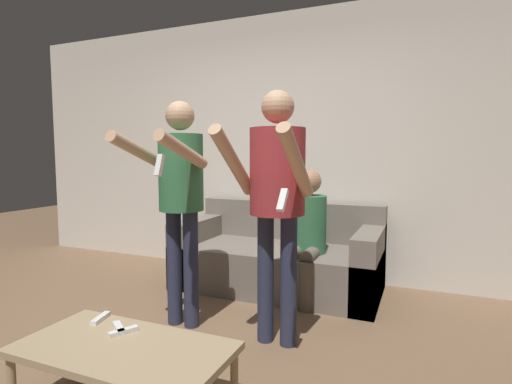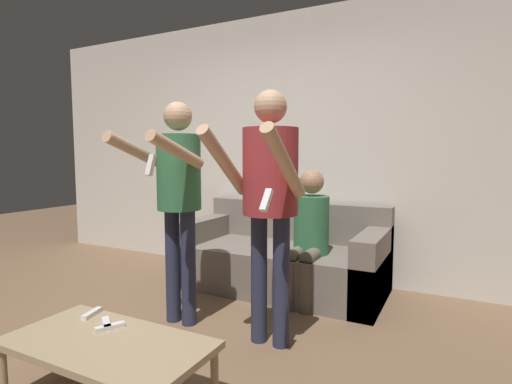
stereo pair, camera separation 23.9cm
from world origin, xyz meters
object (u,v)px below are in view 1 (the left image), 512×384
(person_standing_right, at_px, (276,187))
(remote_far, at_px, (101,318))
(remote_near, at_px, (123,331))
(remote_mid, at_px, (119,328))
(couch, at_px, (279,259))
(person_seated, at_px, (307,230))
(person_standing_left, at_px, (180,188))
(coffee_table, at_px, (124,352))

(person_standing_right, height_order, remote_far, person_standing_right)
(remote_near, distance_m, remote_mid, 0.06)
(couch, relative_size, person_seated, 1.66)
(person_standing_right, bearing_deg, remote_far, -133.99)
(remote_near, xyz_separation_m, remote_far, (-0.23, 0.08, 0.00))
(couch, xyz_separation_m, remote_mid, (-0.20, -1.93, 0.08))
(couch, height_order, person_standing_right, person_standing_right)
(couch, height_order, remote_mid, couch)
(couch, xyz_separation_m, person_seated, (0.33, -0.21, 0.35))
(remote_far, bearing_deg, remote_mid, -18.23)
(person_standing_left, xyz_separation_m, person_seated, (0.70, 0.88, -0.41))
(remote_mid, distance_m, remote_far, 0.19)
(coffee_table, relative_size, remote_far, 6.77)
(remote_mid, bearing_deg, coffee_table, -41.91)
(person_standing_right, height_order, coffee_table, person_standing_right)
(person_standing_left, height_order, remote_near, person_standing_left)
(remote_mid, bearing_deg, person_standing_right, 55.76)
(person_standing_right, xyz_separation_m, person_seated, (-0.04, 0.88, -0.44))
(remote_near, height_order, remote_far, same)
(remote_near, bearing_deg, person_standing_left, 104.20)
(remote_near, relative_size, remote_mid, 1.06)
(remote_near, xyz_separation_m, remote_mid, (-0.05, 0.02, 0.00))
(coffee_table, bearing_deg, remote_far, 150.03)
(couch, distance_m, coffee_table, 2.05)
(coffee_table, bearing_deg, person_standing_left, 107.65)
(person_seated, xyz_separation_m, remote_near, (-0.48, -1.74, -0.26))
(person_standing_right, relative_size, coffee_table, 1.60)
(person_standing_left, bearing_deg, couch, 71.34)
(person_seated, bearing_deg, couch, 147.51)
(person_standing_left, bearing_deg, person_standing_right, 0.12)
(coffee_table, relative_size, remote_mid, 7.37)
(remote_near, relative_size, remote_far, 0.97)
(coffee_table, bearing_deg, remote_mid, 138.09)
(couch, height_order, person_standing_left, person_standing_left)
(person_seated, distance_m, remote_near, 1.83)
(remote_far, bearing_deg, person_standing_left, 88.90)
(person_seated, bearing_deg, remote_near, -105.41)
(remote_far, bearing_deg, remote_near, -19.67)
(couch, relative_size, coffee_table, 1.80)
(person_seated, bearing_deg, remote_far, -113.25)
(remote_near, bearing_deg, person_seated, 74.59)
(person_standing_right, bearing_deg, couch, 108.70)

